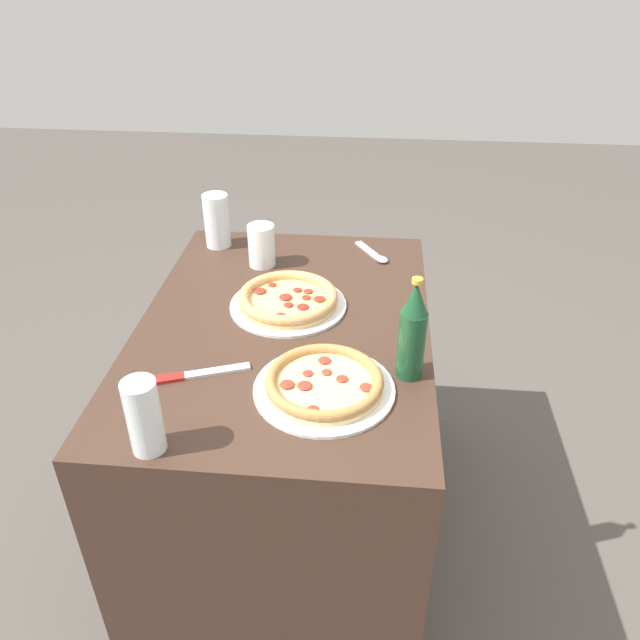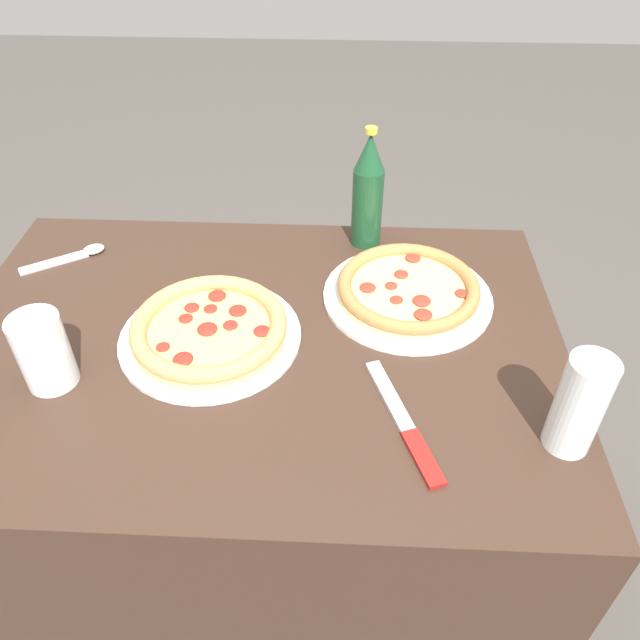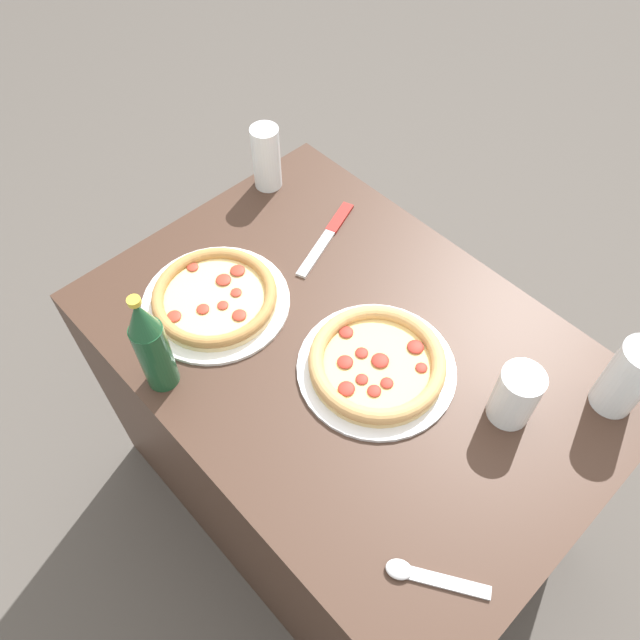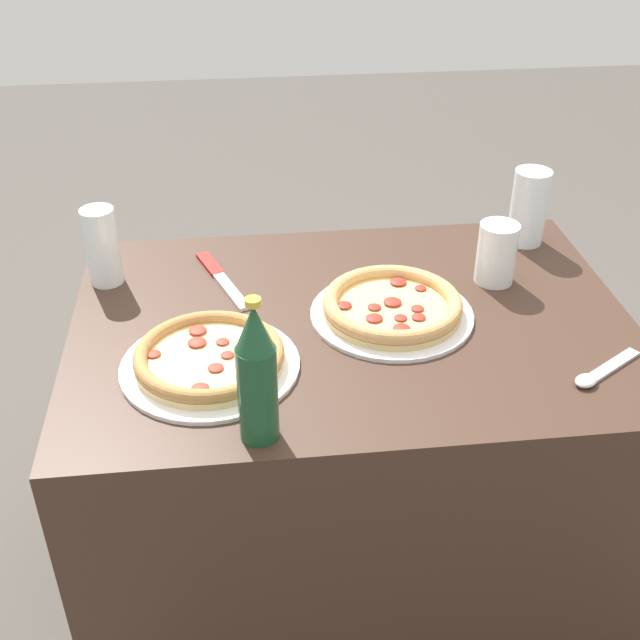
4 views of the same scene
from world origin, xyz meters
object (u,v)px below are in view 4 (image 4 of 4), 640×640
spoon (598,374)px  glass_lemonade (496,256)px  pizza_pepperoni (392,306)px  pizza_veggie (210,358)px  glass_red_wine (103,249)px  beer_bottle (257,375)px  knife (220,277)px  glass_cola (528,211)px

spoon → glass_lemonade: bearing=-76.3°
pizza_pepperoni → pizza_veggie: 0.35m
pizza_veggie → spoon: pizza_veggie is taller
glass_lemonade → pizza_veggie: bearing=22.3°
glass_red_wine → pizza_pepperoni: bearing=160.7°
glass_red_wine → glass_lemonade: bearing=173.7°
beer_bottle → spoon: (-0.55, -0.08, -0.11)m
pizza_veggie → glass_lemonade: 0.60m
pizza_veggie → knife: pizza_veggie is taller
glass_red_wine → glass_lemonade: 0.75m
glass_lemonade → glass_cola: size_ratio=0.75×
glass_lemonade → knife: (0.53, -0.07, -0.05)m
glass_red_wine → glass_cola: bearing=-175.3°
glass_cola → beer_bottle: beer_bottle is taller
pizza_veggie → knife: 0.29m
beer_bottle → pizza_pepperoni: bearing=-130.2°
knife → spoon: bearing=147.4°
glass_lemonade → glass_cola: 0.19m
glass_red_wine → knife: (-0.22, 0.02, -0.07)m
pizza_veggie → knife: bearing=-93.9°
beer_bottle → knife: (0.05, -0.47, -0.11)m
glass_cola → knife: bearing=7.7°
pizza_veggie → beer_bottle: beer_bottle is taller
pizza_pepperoni → glass_cola: (-0.33, -0.25, 0.05)m
glass_cola → spoon: bearing=85.8°
glass_lemonade → beer_bottle: size_ratio=0.51×
glass_red_wine → beer_bottle: bearing=119.2°
glass_red_wine → beer_bottle: (-0.27, 0.49, 0.04)m
pizza_pepperoni → glass_lemonade: bearing=-155.3°
glass_lemonade → knife: bearing=-7.1°
spoon → pizza_pepperoni: bearing=-36.3°
glass_lemonade → knife: size_ratio=0.52×
glass_cola → beer_bottle: 0.81m
glass_cola → knife: (0.64, 0.09, -0.07)m
glass_red_wine → glass_cola: size_ratio=0.96×
knife → pizza_veggie: bearing=86.1°
glass_red_wine → spoon: 0.92m
beer_bottle → glass_lemonade: bearing=-139.7°
glass_cola → pizza_veggie: bearing=29.8°
beer_bottle → knife: bearing=-83.5°
pizza_veggie → glass_cola: (-0.66, -0.38, 0.05)m
glass_lemonade → beer_bottle: 0.63m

